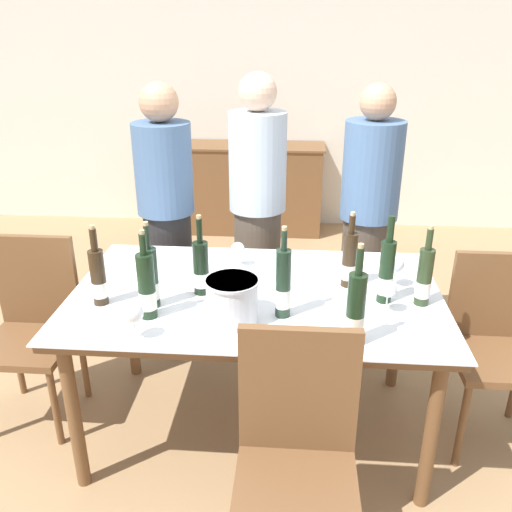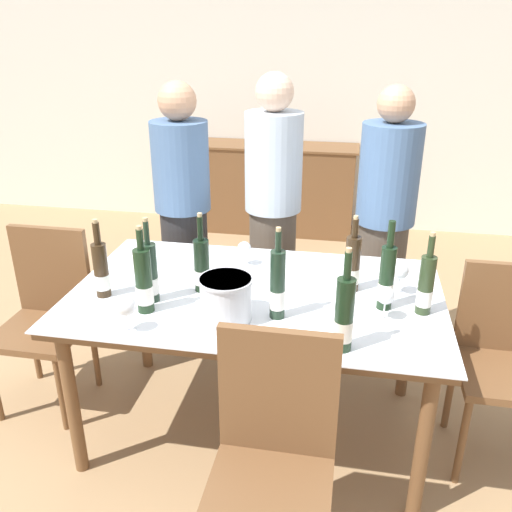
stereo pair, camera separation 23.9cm
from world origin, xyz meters
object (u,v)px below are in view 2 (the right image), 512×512
at_px(wine_glass_1, 126,308).
at_px(wine_bottle_5, 144,282).
at_px(wine_bottle_2, 277,286).
at_px(chair_near_front, 273,451).
at_px(wine_bottle_0, 101,270).
at_px(wine_bottle_3, 386,278).
at_px(wine_bottle_1, 344,316).
at_px(person_guest_right, 383,232).
at_px(wine_glass_3, 400,272).
at_px(wine_glass_2, 244,250).
at_px(sideboard_cabinet, 271,188).
at_px(chair_left_end, 47,307).
at_px(dining_table, 256,306).
at_px(wine_bottle_7, 426,286).
at_px(person_host, 184,221).
at_px(wine_bottle_6, 202,266).
at_px(wine_bottle_8, 352,265).
at_px(chair_right_end, 506,351).
at_px(wine_glass_0, 386,296).
at_px(wine_bottle_4, 150,274).
at_px(person_guest_left, 273,218).
at_px(ice_bucket, 226,297).

bearing_deg(wine_glass_1, wine_bottle_5, 86.75).
relative_size(wine_bottle_2, chair_near_front, 0.41).
xyz_separation_m(wine_bottle_0, wine_bottle_3, (1.23, 0.11, 0.02)).
bearing_deg(wine_bottle_1, person_guest_right, 81.25).
height_order(wine_glass_1, wine_glass_3, wine_glass_3).
bearing_deg(wine_bottle_0, wine_glass_2, 38.47).
bearing_deg(wine_bottle_5, sideboard_cabinet, 89.23).
bearing_deg(chair_left_end, wine_bottle_1, -17.57).
relative_size(wine_bottle_1, person_guest_right, 0.25).
bearing_deg(wine_glass_2, chair_left_end, -169.15).
bearing_deg(dining_table, wine_bottle_7, -4.18).
bearing_deg(chair_near_front, person_guest_right, 75.81).
height_order(wine_bottle_3, wine_glass_1, wine_bottle_3).
xyz_separation_m(dining_table, wine_glass_2, (-0.11, 0.29, 0.16)).
distance_m(person_host, person_guest_right, 1.17).
relative_size(wine_bottle_6, wine_glass_2, 2.94).
bearing_deg(person_host, wine_bottle_8, -33.46).
bearing_deg(wine_bottle_7, chair_left_end, 175.60).
relative_size(chair_near_front, person_host, 0.60).
relative_size(sideboard_cabinet, wine_glass_3, 10.69).
distance_m(sideboard_cabinet, wine_glass_2, 2.64).
distance_m(chair_near_front, chair_left_end, 1.57).
relative_size(chair_right_end, person_guest_right, 0.57).
bearing_deg(wine_glass_0, chair_right_end, 21.77).
bearing_deg(chair_left_end, wine_bottle_7, -4.40).
bearing_deg(dining_table, wine_bottle_3, -4.14).
bearing_deg(wine_bottle_7, wine_bottle_6, 178.12).
xyz_separation_m(wine_bottle_0, wine_glass_0, (1.23, 0.01, -0.02)).
bearing_deg(wine_glass_1, wine_bottle_6, 64.33).
relative_size(wine_bottle_1, wine_glass_2, 3.25).
bearing_deg(sideboard_cabinet, wine_glass_3, -69.74).
bearing_deg(wine_glass_1, wine_bottle_0, 130.26).
xyz_separation_m(sideboard_cabinet, chair_near_front, (0.58, -3.61, 0.13)).
relative_size(wine_bottle_4, wine_glass_0, 2.60).
relative_size(wine_bottle_6, wine_glass_0, 2.50).
distance_m(wine_bottle_1, wine_bottle_5, 0.84).
xyz_separation_m(dining_table, wine_glass_0, (0.56, -0.14, 0.18)).
relative_size(wine_bottle_5, person_host, 0.24).
bearing_deg(chair_right_end, wine_bottle_0, -172.43).
height_order(dining_table, chair_left_end, chair_left_end).
height_order(wine_bottle_4, wine_glass_2, wine_bottle_4).
relative_size(wine_bottle_4, person_guest_left, 0.23).
height_order(wine_bottle_1, wine_bottle_3, wine_bottle_1).
height_order(wine_bottle_3, wine_bottle_4, wine_bottle_3).
height_order(wine_bottle_3, wine_bottle_5, wine_bottle_3).
relative_size(dining_table, wine_bottle_2, 4.22).
bearing_deg(wine_glass_0, person_host, 141.46).
xyz_separation_m(wine_glass_2, wine_glass_3, (0.75, -0.18, 0.02)).
bearing_deg(wine_bottle_4, chair_near_front, -42.29).
distance_m(ice_bucket, wine_bottle_3, 0.68).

